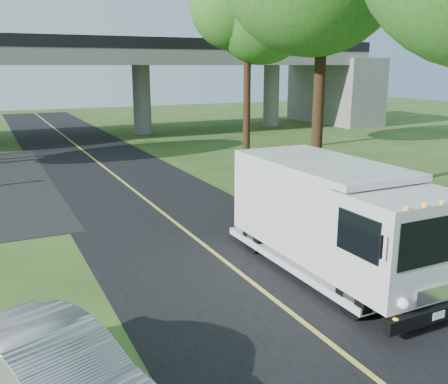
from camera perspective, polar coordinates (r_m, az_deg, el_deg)
ground at (r=10.56m, az=11.65°, el=-16.40°), size 120.00×120.00×0.00m
road at (r=18.80m, az=-7.11°, el=-2.33°), size 7.00×90.00×0.02m
lane_line at (r=18.79m, az=-7.12°, el=-2.27°), size 0.12×90.00×0.01m
overpass at (r=39.52m, az=-18.03°, el=12.42°), size 54.00×10.00×7.30m
tree_right_far at (r=30.94m, az=3.25°, el=19.71°), size 5.77×5.67×10.99m
step_van at (r=13.17m, az=12.43°, el=-2.65°), size 2.60×6.95×2.91m
silver_sedan at (r=8.49m, az=-18.56°, el=-19.50°), size 2.99×4.63×1.44m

